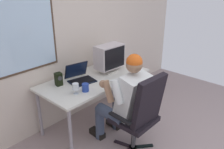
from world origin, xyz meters
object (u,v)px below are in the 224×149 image
Objects in this scene: person_seated at (125,99)px; wine_glass at (76,87)px; desk at (95,82)px; desk_speaker at (59,79)px; crt_monitor at (109,57)px; laptop at (79,76)px; office_chair at (142,112)px; coffee_mug at (85,87)px.

wine_glass is (-0.39, 0.45, 0.16)m from person_seated.
desk is 9.15× the size of desk_speaker.
laptop is (-0.50, 0.10, -0.17)m from crt_monitor.
desk is at bearing 81.59° from person_seated.
desk_speaker is (-0.39, 0.81, 0.15)m from person_seated.
crt_monitor reaches higher than desk.
desk_speaker is at bearing 164.97° from laptop.
desk is at bearing 83.07° from office_chair.
desk is 1.48× the size of office_chair.
desk is 11.46× the size of wine_glass.
crt_monitor is at bearing 64.82° from office_chair.
person_seated is 0.91m from desk_speaker.
wine_glass is at bearing -137.09° from laptop.
desk_speaker is at bearing 109.20° from office_chair.
laptop is at bearing 61.17° from coffee_mug.
laptop is 2.26× the size of desk_speaker.
desk_speaker is at bearing 159.65° from desk.
office_chair is 1.01m from laptop.
person_seated is at bearing -82.33° from laptop.
crt_monitor reaches higher than laptop.
wine_glass is 0.35m from desk_speaker.
person_seated is 0.62m from wine_glass.
person_seated is at bearing 86.73° from office_chair.
office_chair is at bearing -69.55° from coffee_mug.
desk is 0.43m from crt_monitor.
office_chair is at bearing -93.27° from person_seated.
person_seated reaches higher than wine_glass.
wine_glass is 0.14m from coffee_mug.
coffee_mug is at bearing -118.83° from laptop.
coffee_mug is at bearing -150.03° from desk.
crt_monitor is at bearing 17.60° from coffee_mug.
coffee_mug is (-0.67, -0.21, -0.18)m from crt_monitor.
laptop reaches higher than desk_speaker.
desk is at bearing 29.97° from coffee_mug.
crt_monitor is 4.35× the size of coffee_mug.
person_seated is at bearing -49.07° from wine_glass.
crt_monitor is 3.19× the size of wine_glass.
crt_monitor is at bearing 0.96° from desk.
laptop is at bearing 94.83° from office_chair.
person_seated reaches higher than office_chair.
laptop is at bearing 169.30° from crt_monitor.
crt_monitor is at bearing 57.46° from person_seated.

